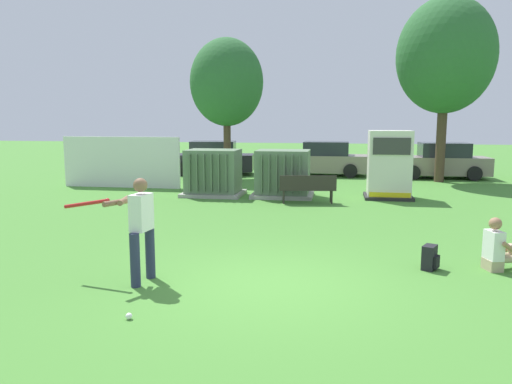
% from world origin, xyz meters
% --- Properties ---
extents(ground_plane, '(96.00, 96.00, 0.00)m').
position_xyz_m(ground_plane, '(0.00, 0.00, 0.00)').
color(ground_plane, '#478433').
extents(fence_panel, '(4.80, 0.12, 2.00)m').
position_xyz_m(fence_panel, '(-7.43, 10.50, 1.00)').
color(fence_panel, white).
rests_on(fence_panel, ground).
extents(transformer_west, '(2.10, 1.70, 1.62)m').
position_xyz_m(transformer_west, '(-3.33, 9.13, 0.79)').
color(transformer_west, '#9E9B93').
rests_on(transformer_west, ground).
extents(transformer_mid_west, '(2.10, 1.70, 1.62)m').
position_xyz_m(transformer_mid_west, '(-0.87, 9.23, 0.79)').
color(transformer_mid_west, '#9E9B93').
rests_on(transformer_mid_west, ground).
extents(generator_enclosure, '(1.60, 1.40, 2.30)m').
position_xyz_m(generator_enclosure, '(2.73, 9.49, 1.14)').
color(generator_enclosure, '#262626').
rests_on(generator_enclosure, ground).
extents(park_bench, '(1.84, 0.65, 0.92)m').
position_xyz_m(park_bench, '(0.08, 7.92, 0.54)').
color(park_bench, '#2D2823').
rests_on(park_bench, ground).
extents(batter, '(1.62, 0.73, 1.74)m').
position_xyz_m(batter, '(-2.16, -0.20, 0.98)').
color(batter, '#282D4C').
rests_on(batter, ground).
extents(sports_ball, '(0.09, 0.09, 0.09)m').
position_xyz_m(sports_ball, '(-1.70, -1.70, 0.04)').
color(sports_ball, white).
rests_on(sports_ball, ground).
extents(seated_spectator, '(0.78, 0.63, 0.96)m').
position_xyz_m(seated_spectator, '(3.90, 1.49, 0.38)').
color(seated_spectator, tan).
rests_on(seated_spectator, ground).
extents(backpack, '(0.35, 0.37, 0.44)m').
position_xyz_m(backpack, '(2.70, 1.31, 0.21)').
color(backpack, black).
rests_on(backpack, ground).
extents(tree_left, '(3.27, 3.27, 6.25)m').
position_xyz_m(tree_left, '(-3.98, 14.18, 4.29)').
color(tree_left, '#4C3828').
rests_on(tree_left, ground).
extents(tree_center_left, '(4.03, 4.03, 7.70)m').
position_xyz_m(tree_center_left, '(5.32, 14.44, 5.28)').
color(tree_center_left, '#4C3828').
rests_on(tree_center_left, ground).
extents(parked_car_leftmost, '(4.38, 2.30, 1.62)m').
position_xyz_m(parked_car_leftmost, '(-5.13, 15.64, 0.75)').
color(parked_car_leftmost, black).
rests_on(parked_car_leftmost, ground).
extents(parked_car_left_of_center, '(4.22, 1.95, 1.62)m').
position_xyz_m(parked_car_left_of_center, '(0.32, 16.10, 0.75)').
color(parked_car_left_of_center, gray).
rests_on(parked_car_left_of_center, ground).
extents(parked_car_right_of_center, '(4.23, 1.97, 1.62)m').
position_xyz_m(parked_car_right_of_center, '(5.64, 15.86, 0.75)').
color(parked_car_right_of_center, gray).
rests_on(parked_car_right_of_center, ground).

